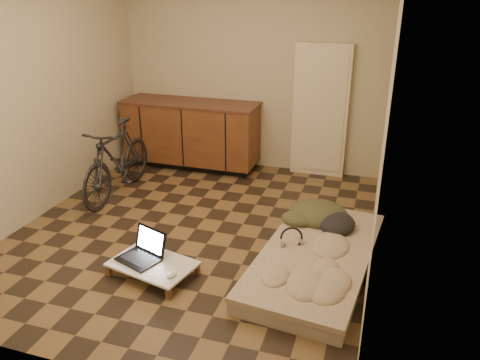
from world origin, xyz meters
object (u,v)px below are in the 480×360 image
(laptop, at_px, (143,253))
(futon, at_px, (316,258))
(bicycle, at_px, (117,156))
(lap_desk, at_px, (153,264))

(laptop, bearing_deg, futon, 39.12)
(bicycle, relative_size, laptop, 3.43)
(bicycle, height_order, lap_desk, bicycle)
(futon, xyz_separation_m, laptop, (-1.45, -0.51, 0.09))
(lap_desk, xyz_separation_m, laptop, (-0.12, 0.05, 0.07))
(bicycle, bearing_deg, lap_desk, -51.72)
(futon, relative_size, laptop, 4.49)
(futon, xyz_separation_m, lap_desk, (-1.33, -0.55, 0.02))
(lap_desk, bearing_deg, laptop, 170.41)
(bicycle, relative_size, lap_desk, 1.89)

